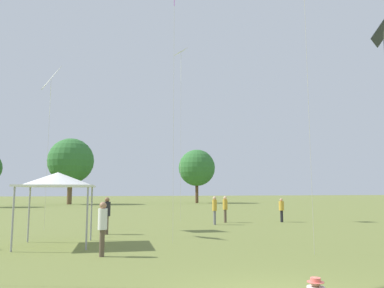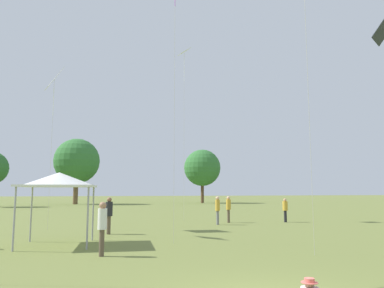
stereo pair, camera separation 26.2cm
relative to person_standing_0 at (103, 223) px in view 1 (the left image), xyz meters
name	(u,v)px [view 1 (the left image)]	position (x,y,z in m)	size (l,w,h in m)	color
person_standing_0	(103,223)	(0.00, 0.00, 0.00)	(0.33, 0.33, 1.82)	brown
person_standing_2	(107,212)	(0.46, 6.51, 0.01)	(0.42, 0.42, 1.86)	brown
person_standing_3	(281,208)	(12.73, 10.84, -0.13)	(0.47, 0.47, 1.65)	black
person_standing_4	(215,207)	(7.51, 10.16, 0.01)	(0.39, 0.39, 1.82)	slate
person_standing_6	(225,207)	(8.75, 11.51, -0.01)	(0.40, 0.40, 1.81)	brown
canopy_tent	(58,180)	(-1.72, 3.09, 1.52)	(3.10, 3.10, 2.95)	white
kite_4	(181,59)	(6.08, 13.68, 11.15)	(0.95, 1.07, 13.11)	white
kite_5	(51,80)	(-2.80, 9.60, 7.55)	(1.21, 1.62, 9.40)	white
kite_6	(383,36)	(9.81, -2.43, 6.76)	(1.27, 1.18, 8.50)	#1E2328
distant_tree_2	(71,161)	(-3.27, 50.76, 5.88)	(7.37, 7.37, 10.71)	brown
distant_tree_3	(197,168)	(18.32, 51.20, 5.15)	(6.53, 6.53, 9.54)	brown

